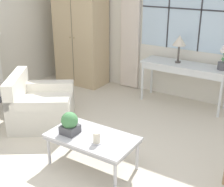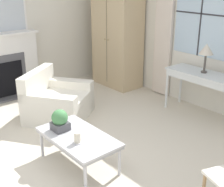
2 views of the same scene
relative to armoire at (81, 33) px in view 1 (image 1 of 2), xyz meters
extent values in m
plane|color=beige|center=(2.08, -2.66, -1.07)|extent=(14.00, 14.00, 0.00)
cube|color=silver|center=(2.08, 0.37, 0.33)|extent=(7.20, 0.06, 2.80)
cube|color=silver|center=(2.08, 0.33, 0.60)|extent=(1.65, 0.01, 1.44)
cube|color=#2D2D33|center=(1.78, 0.33, 0.60)|extent=(0.02, 0.02, 1.44)
cube|color=#2D2D33|center=(2.38, 0.33, 0.60)|extent=(0.02, 0.02, 1.44)
cube|color=#2D2D33|center=(2.08, 0.33, 0.60)|extent=(1.65, 0.02, 0.02)
cube|color=beige|center=(1.01, 0.29, 0.22)|extent=(0.40, 0.06, 2.54)
cube|color=tan|center=(0.00, 0.00, -0.04)|extent=(1.03, 0.57, 2.07)
cube|color=#74644C|center=(0.00, -0.29, -0.08)|extent=(0.01, 0.01, 1.74)
sphere|color=#997F4C|center=(-0.05, -0.30, -0.04)|extent=(0.03, 0.03, 0.03)
sphere|color=#997F4C|center=(0.05, -0.30, -0.04)|extent=(0.03, 0.03, 0.03)
cube|color=silver|center=(2.27, 0.03, -0.32)|extent=(1.52, 0.48, 0.03)
cube|color=silver|center=(2.27, 0.03, -0.39)|extent=(1.46, 0.46, 0.10)
cylinder|color=silver|center=(1.55, -0.17, -0.70)|extent=(0.04, 0.04, 0.73)
cylinder|color=silver|center=(2.99, -0.17, -0.70)|extent=(0.04, 0.04, 0.73)
cylinder|color=silver|center=(1.55, 0.24, -0.70)|extent=(0.04, 0.04, 0.73)
cylinder|color=#4C4742|center=(2.13, 0.05, -0.30)|extent=(0.10, 0.10, 0.02)
cylinder|color=#4C4742|center=(2.13, 0.05, -0.14)|extent=(0.04, 0.04, 0.29)
cone|color=beige|center=(2.13, 0.05, 0.09)|extent=(0.24, 0.24, 0.18)
cylinder|color=#4C4C51|center=(2.90, 0.05, -0.24)|extent=(0.14, 0.14, 0.13)
cylinder|color=#47844C|center=(2.90, 0.05, -0.01)|extent=(0.01, 0.01, 0.33)
sphere|color=white|center=(2.87, 0.06, 0.00)|extent=(0.08, 0.08, 0.08)
cube|color=silver|center=(0.66, -1.88, -0.86)|extent=(1.32, 1.33, 0.42)
cube|color=silver|center=(0.35, -2.09, -0.46)|extent=(0.69, 0.90, 0.39)
cube|color=silver|center=(0.44, -1.56, -0.79)|extent=(0.87, 0.69, 0.56)
cube|color=silver|center=(0.88, -2.20, -0.79)|extent=(0.87, 0.69, 0.56)
cube|color=#BCBCC1|center=(2.04, -2.44, -0.65)|extent=(1.08, 0.60, 0.03)
cube|color=#A0A0A4|center=(2.04, -2.44, -0.68)|extent=(1.06, 0.59, 0.04)
cylinder|color=#BCBCC1|center=(1.55, -2.69, -0.87)|extent=(0.04, 0.04, 0.41)
cylinder|color=#BCBCC1|center=(2.54, -2.69, -0.87)|extent=(0.04, 0.04, 0.41)
cylinder|color=#BCBCC1|center=(1.55, -2.19, -0.87)|extent=(0.04, 0.04, 0.41)
cylinder|color=#BCBCC1|center=(2.54, -2.19, -0.87)|extent=(0.04, 0.04, 0.41)
cube|color=#4C4C51|center=(1.77, -2.53, -0.59)|extent=(0.20, 0.20, 0.11)
sphere|color=#47844C|center=(1.77, -2.53, -0.46)|extent=(0.21, 0.21, 0.21)
cylinder|color=silver|center=(2.19, -2.55, -0.63)|extent=(0.11, 0.11, 0.01)
cylinder|color=beige|center=(2.19, -2.55, -0.56)|extent=(0.08, 0.08, 0.13)
cylinder|color=black|center=(2.19, -2.55, -0.50)|extent=(0.00, 0.00, 0.01)
camera|label=1|loc=(4.04, -5.10, 1.24)|focal=50.00mm
camera|label=2|loc=(4.91, -4.33, 1.24)|focal=50.00mm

